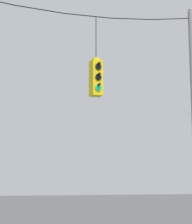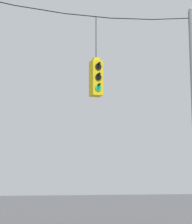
% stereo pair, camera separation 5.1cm
% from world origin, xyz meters
% --- Properties ---
extents(span_wire, '(11.06, 0.03, 0.63)m').
position_xyz_m(span_wire, '(0.00, -0.31, 8.06)').
color(span_wire, black).
extents(traffic_light_over_intersection, '(0.34, 0.58, 2.57)m').
position_xyz_m(traffic_light_over_intersection, '(1.84, -0.31, 5.92)').
color(traffic_light_over_intersection, yellow).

